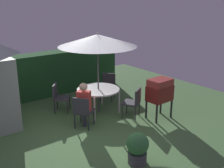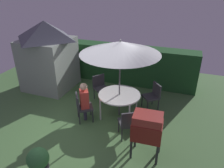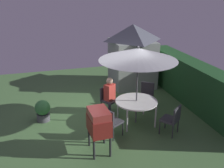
% 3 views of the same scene
% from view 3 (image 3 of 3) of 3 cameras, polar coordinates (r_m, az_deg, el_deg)
% --- Properties ---
extents(ground_plane, '(11.00, 11.00, 0.00)m').
position_cam_3_polar(ground_plane, '(8.68, -2.62, -7.19)').
color(ground_plane, '#47703D').
extents(hedge_backdrop, '(6.03, 0.75, 1.54)m').
position_cam_3_polar(hedge_backdrop, '(9.70, 17.83, -0.10)').
color(hedge_backdrop, '#1E4C23').
rests_on(hedge_backdrop, ground).
extents(garden_shed, '(1.87, 1.84, 2.62)m').
position_cam_3_polar(garden_shed, '(11.00, 4.51, 6.44)').
color(garden_shed, gray).
rests_on(garden_shed, ground).
extents(patio_table, '(1.30, 1.30, 0.75)m').
position_cam_3_polar(patio_table, '(8.04, 5.41, -4.08)').
color(patio_table, white).
rests_on(patio_table, ground).
extents(patio_umbrella, '(2.31, 2.31, 2.47)m').
position_cam_3_polar(patio_umbrella, '(7.52, 5.81, 6.57)').
color(patio_umbrella, '#4C4C51').
rests_on(patio_umbrella, ground).
extents(bbq_grill, '(0.72, 0.53, 1.20)m').
position_cam_3_polar(bbq_grill, '(6.61, -2.90, -8.48)').
color(bbq_grill, maroon).
rests_on(bbq_grill, ground).
extents(chair_near_shed, '(0.64, 0.64, 0.90)m').
position_cam_3_polar(chair_near_shed, '(8.76, -0.96, -3.06)').
color(chair_near_shed, '#38383D').
rests_on(chair_near_shed, ground).
extents(chair_far_side, '(0.63, 0.63, 0.90)m').
position_cam_3_polar(chair_far_side, '(7.35, -0.26, -8.09)').
color(chair_far_side, '#38383D').
rests_on(chair_far_side, ground).
extents(chair_toward_hedge, '(0.65, 0.65, 0.90)m').
position_cam_3_polar(chair_toward_hedge, '(7.67, 13.21, -7.37)').
color(chair_toward_hedge, '#38383D').
rests_on(chair_toward_hedge, ground).
extents(chair_toward_house, '(0.65, 0.65, 0.90)m').
position_cam_3_polar(chair_toward_house, '(9.19, 7.61, -2.09)').
color(chair_toward_house, '#38383D').
rests_on(chair_toward_house, ground).
extents(potted_plant_by_shed, '(0.49, 0.49, 0.70)m').
position_cam_3_polar(potted_plant_by_shed, '(8.56, -15.05, -5.60)').
color(potted_plant_by_shed, '#4C4C51').
rests_on(potted_plant_by_shed, ground).
extents(person_in_red, '(0.39, 0.42, 1.26)m').
position_cam_3_polar(person_in_red, '(8.61, -0.53, -1.62)').
color(person_in_red, '#CC3D33').
rests_on(person_in_red, ground).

